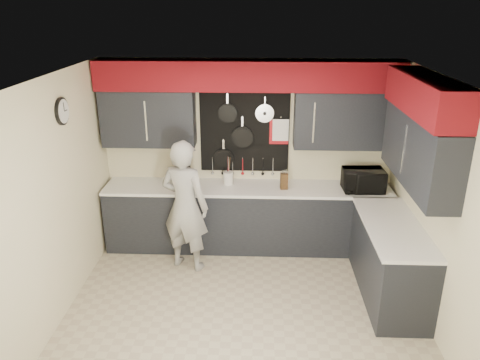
{
  "coord_description": "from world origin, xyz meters",
  "views": [
    {
      "loc": [
        0.14,
        -4.48,
        3.3
      ],
      "look_at": [
        -0.06,
        0.5,
        1.38
      ],
      "focal_mm": 35.0,
      "sensor_mm": 36.0,
      "label": 1
    }
  ],
  "objects_px": {
    "coffee_maker": "(184,173)",
    "person": "(185,206)",
    "microwave": "(363,180)",
    "utensil_crock": "(228,178)",
    "knife_block": "(284,181)"
  },
  "relations": [
    {
      "from": "coffee_maker",
      "to": "person",
      "type": "xyz_separation_m",
      "value": [
        0.1,
        -0.59,
        -0.23
      ]
    },
    {
      "from": "microwave",
      "to": "knife_block",
      "type": "distance_m",
      "value": 1.05
    },
    {
      "from": "microwave",
      "to": "utensil_crock",
      "type": "distance_m",
      "value": 1.81
    },
    {
      "from": "knife_block",
      "to": "person",
      "type": "xyz_separation_m",
      "value": [
        -1.27,
        -0.51,
        -0.16
      ]
    },
    {
      "from": "knife_block",
      "to": "coffee_maker",
      "type": "height_order",
      "value": "coffee_maker"
    },
    {
      "from": "coffee_maker",
      "to": "person",
      "type": "relative_size",
      "value": 0.19
    },
    {
      "from": "person",
      "to": "knife_block",
      "type": "bearing_deg",
      "value": -138.02
    },
    {
      "from": "utensil_crock",
      "to": "person",
      "type": "xyz_separation_m",
      "value": [
        -0.51,
        -0.65,
        -0.14
      ]
    },
    {
      "from": "microwave",
      "to": "coffee_maker",
      "type": "xyz_separation_m",
      "value": [
        -2.41,
        0.11,
        0.02
      ]
    },
    {
      "from": "utensil_crock",
      "to": "coffee_maker",
      "type": "bearing_deg",
      "value": -175.02
    },
    {
      "from": "microwave",
      "to": "coffee_maker",
      "type": "height_order",
      "value": "coffee_maker"
    },
    {
      "from": "knife_block",
      "to": "utensil_crock",
      "type": "distance_m",
      "value": 0.77
    },
    {
      "from": "knife_block",
      "to": "coffee_maker",
      "type": "distance_m",
      "value": 1.37
    },
    {
      "from": "microwave",
      "to": "person",
      "type": "xyz_separation_m",
      "value": [
        -2.31,
        -0.48,
        -0.2
      ]
    },
    {
      "from": "microwave",
      "to": "utensil_crock",
      "type": "relative_size",
      "value": 2.99
    }
  ]
}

